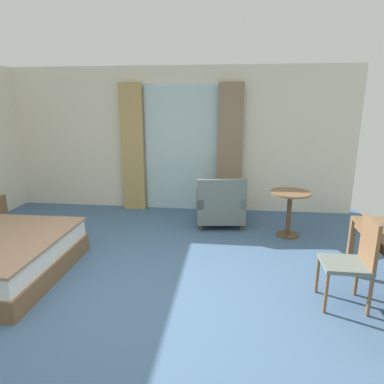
# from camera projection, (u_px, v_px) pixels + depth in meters

# --- Properties ---
(ground) EXTENTS (6.86, 6.96, 0.10)m
(ground) POSITION_uv_depth(u_px,v_px,m) (130.00, 302.00, 3.53)
(ground) COLOR #426084
(wall_back) EXTENTS (6.46, 0.12, 2.62)m
(wall_back) POSITION_uv_depth(u_px,v_px,m) (177.00, 140.00, 6.28)
(wall_back) COLOR silver
(wall_back) RESTS_ON ground
(balcony_glass_door) EXTENTS (1.35, 0.02, 2.31)m
(balcony_glass_door) POSITION_uv_depth(u_px,v_px,m) (181.00, 149.00, 6.23)
(balcony_glass_door) COLOR silver
(balcony_glass_door) RESTS_ON ground
(curtain_panel_left) EXTENTS (0.41, 0.10, 2.33)m
(curtain_panel_left) POSITION_uv_depth(u_px,v_px,m) (133.00, 148.00, 6.23)
(curtain_panel_left) COLOR tan
(curtain_panel_left) RESTS_ON ground
(curtain_panel_right) EXTENTS (0.44, 0.10, 2.33)m
(curtain_panel_right) POSITION_uv_depth(u_px,v_px,m) (230.00, 150.00, 6.04)
(curtain_panel_right) COLOR #897056
(curtain_panel_right) RESTS_ON ground
(desk_chair) EXTENTS (0.45, 0.42, 0.91)m
(desk_chair) POSITION_uv_depth(u_px,v_px,m) (354.00, 258.00, 3.28)
(desk_chair) COLOR slate
(desk_chair) RESTS_ON ground
(armchair_by_window) EXTENTS (0.84, 0.78, 0.84)m
(armchair_by_window) POSITION_uv_depth(u_px,v_px,m) (220.00, 206.00, 5.51)
(armchair_by_window) COLOR slate
(armchair_by_window) RESTS_ON ground
(round_cafe_table) EXTENTS (0.60, 0.60, 0.69)m
(round_cafe_table) POSITION_uv_depth(u_px,v_px,m) (290.00, 204.00, 5.05)
(round_cafe_table) COLOR brown
(round_cafe_table) RESTS_ON ground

